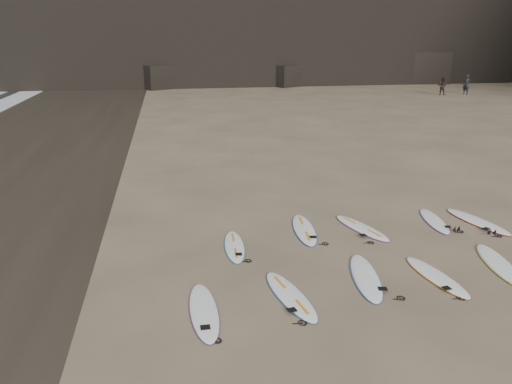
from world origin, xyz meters
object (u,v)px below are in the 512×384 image
at_px(surfboard_7, 362,228).
at_px(surfboard_9, 477,221).
at_px(surfboard_4, 498,263).
at_px(surfboard_8, 434,221).
at_px(person_b, 442,86).
at_px(person_a, 467,85).
at_px(surfboard_5, 234,246).
at_px(surfboard_6, 304,229).
at_px(surfboard_3, 436,276).
at_px(surfboard_1, 290,295).
at_px(surfboard_2, 366,277).
at_px(surfboard_0, 204,311).

relative_size(surfboard_7, surfboard_9, 0.95).
xyz_separation_m(surfboard_4, surfboard_8, (-0.08, 3.18, -0.00)).
relative_size(surfboard_8, person_b, 1.31).
height_order(surfboard_4, person_a, person_a).
bearing_deg(surfboard_5, surfboard_6, 24.03).
distance_m(surfboard_3, surfboard_4, 2.01).
xyz_separation_m(surfboard_5, surfboard_9, (7.93, 0.57, 0.01)).
distance_m(surfboard_1, surfboard_3, 3.81).
height_order(surfboard_9, person_b, person_b).
bearing_deg(surfboard_2, surfboard_7, 81.29).
xyz_separation_m(surfboard_0, surfboard_3, (5.82, 0.62, -0.00)).
height_order(surfboard_1, surfboard_4, surfboard_4).
distance_m(surfboard_7, person_b, 37.32).
distance_m(surfboard_4, surfboard_7, 3.98).
distance_m(surfboard_6, person_a, 39.56).
xyz_separation_m(surfboard_4, surfboard_5, (-6.68, 2.31, -0.00)).
distance_m(surfboard_1, surfboard_4, 5.81).
relative_size(surfboard_5, person_b, 1.29).
xyz_separation_m(surfboard_8, person_b, (17.81, 31.10, 0.82)).
distance_m(surfboard_6, surfboard_9, 5.66).
bearing_deg(person_a, surfboard_6, -70.87).
bearing_deg(surfboard_3, surfboard_0, 177.43).
bearing_deg(surfboard_9, surfboard_4, -126.62).
relative_size(person_a, person_b, 1.10).
bearing_deg(surfboard_4, surfboard_2, -166.01).
bearing_deg(surfboard_7, surfboard_6, 156.16).
distance_m(surfboard_7, surfboard_8, 2.54).
bearing_deg(surfboard_8, surfboard_3, -108.51).
xyz_separation_m(surfboard_0, person_a, (27.98, 35.15, 0.90)).
height_order(surfboard_6, surfboard_9, same).
distance_m(surfboard_4, surfboard_8, 3.18).
bearing_deg(surfboard_9, surfboard_8, 154.24).
height_order(surfboard_3, surfboard_8, surfboard_3).
xyz_separation_m(surfboard_8, person_a, (20.27, 30.98, 0.91)).
relative_size(surfboard_2, surfboard_7, 1.06).
height_order(surfboard_3, surfboard_6, surfboard_6).
height_order(surfboard_2, person_a, person_a).
xyz_separation_m(surfboard_1, surfboard_9, (7.03, 3.55, 0.00)).
xyz_separation_m(surfboard_2, surfboard_5, (-2.96, 2.42, -0.01)).
bearing_deg(surfboard_6, surfboard_1, -103.93).
height_order(surfboard_3, surfboard_4, surfboard_4).
height_order(surfboard_4, surfboard_7, surfboard_4).
relative_size(surfboard_0, surfboard_6, 0.97).
relative_size(surfboard_6, surfboard_8, 1.13).
distance_m(surfboard_7, surfboard_9, 3.86).
distance_m(surfboard_0, surfboard_2, 4.17).
xyz_separation_m(surfboard_1, person_a, (25.96, 34.82, 0.90)).
distance_m(surfboard_2, person_a, 41.78).
bearing_deg(surfboard_5, surfboard_0, -105.37).
xyz_separation_m(surfboard_6, surfboard_9, (5.65, -0.30, 0.00)).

